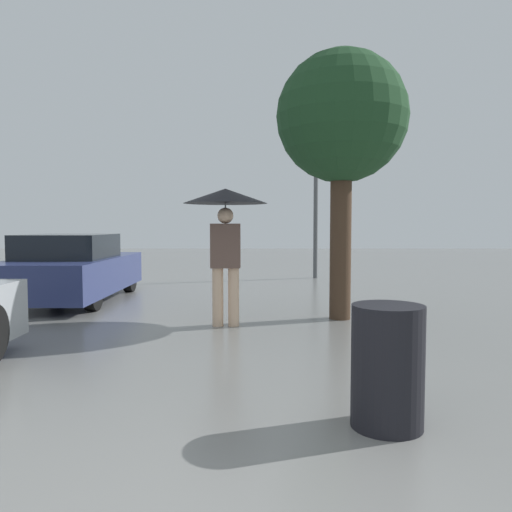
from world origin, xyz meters
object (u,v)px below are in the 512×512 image
at_px(parked_car_farthest, 71,269).
at_px(trash_bin, 386,366).
at_px(street_lamp, 315,179).
at_px(pedestrian, 224,214).
at_px(tree, 341,121).

bearing_deg(parked_car_farthest, trash_bin, -53.40).
relative_size(street_lamp, trash_bin, 5.26).
distance_m(pedestrian, parked_car_farthest, 4.20).
distance_m(parked_car_farthest, street_lamp, 7.11).
bearing_deg(pedestrian, tree, 17.92).
height_order(parked_car_farthest, trash_bin, parked_car_farthest).
bearing_deg(trash_bin, pedestrian, 110.95).
xyz_separation_m(pedestrian, trash_bin, (1.41, -3.69, -1.19)).
relative_size(parked_car_farthest, tree, 0.96).
height_order(parked_car_farthest, tree, tree).
relative_size(parked_car_farthest, street_lamp, 0.85).
xyz_separation_m(pedestrian, tree, (1.78, 0.58, 1.47)).
relative_size(parked_car_farthest, trash_bin, 4.46).
bearing_deg(pedestrian, street_lamp, 72.49).
bearing_deg(parked_car_farthest, tree, -21.32).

